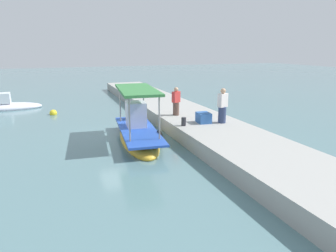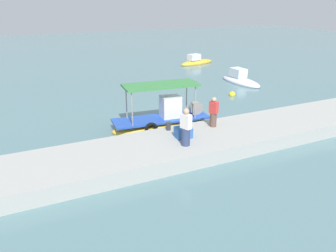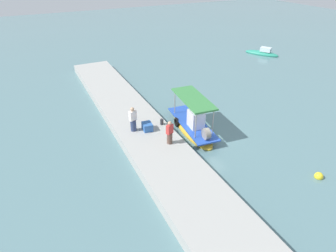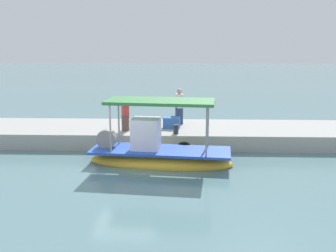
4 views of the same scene
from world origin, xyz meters
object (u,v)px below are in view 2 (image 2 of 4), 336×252
at_px(mooring_bollard, 168,126).
at_px(marker_buoy, 232,94).
at_px(cargo_crate, 183,132).
at_px(main_fishing_boat, 163,120).
at_px(fisherman_near_bollard, 186,129).
at_px(moored_boat_far, 240,80).
at_px(fisherman_by_crate, 213,113).
at_px(moored_boat_mid, 196,62).

bearing_deg(mooring_bollard, marker_buoy, 35.79).
height_order(mooring_bollard, cargo_crate, cargo_crate).
bearing_deg(main_fishing_boat, mooring_bollard, -107.47).
distance_m(fisherman_near_bollard, marker_buoy, 12.02).
height_order(fisherman_near_bollard, mooring_bollard, fisherman_near_bollard).
relative_size(marker_buoy, moored_boat_far, 0.10).
xyz_separation_m(main_fishing_boat, fisherman_near_bollard, (-0.82, -4.28, 1.09)).
bearing_deg(marker_buoy, cargo_crate, -138.43).
bearing_deg(cargo_crate, fisherman_by_crate, 17.12).
relative_size(mooring_bollard, moored_boat_far, 0.09).
xyz_separation_m(fisherman_near_bollard, mooring_bollard, (0.13, 2.10, -0.60)).
height_order(fisherman_near_bollard, fisherman_by_crate, fisherman_near_bollard).
xyz_separation_m(moored_boat_mid, moored_boat_far, (-1.21, -9.85, 0.02)).
xyz_separation_m(cargo_crate, marker_buoy, (8.28, 7.35, -0.89)).
relative_size(main_fishing_boat, mooring_bollard, 14.24).
bearing_deg(marker_buoy, main_fishing_boat, -153.19).
relative_size(cargo_crate, moored_boat_far, 0.16).
bearing_deg(fisherman_by_crate, mooring_bollard, 166.81).
bearing_deg(fisherman_near_bollard, cargo_crate, 68.39).
bearing_deg(cargo_crate, moored_boat_mid, 58.08).
relative_size(fisherman_near_bollard, mooring_bollard, 4.27).
distance_m(main_fishing_boat, moored_boat_mid, 21.02).
distance_m(marker_buoy, moored_boat_far, 4.61).
relative_size(main_fishing_boat, cargo_crate, 7.63).
height_order(fisherman_near_bollard, moored_boat_mid, fisherman_near_bollard).
height_order(mooring_bollard, marker_buoy, mooring_bollard).
bearing_deg(cargo_crate, fisherman_near_bollard, -111.61).
bearing_deg(mooring_bollard, fisherman_by_crate, -13.19).
bearing_deg(moored_boat_mid, fisherman_near_bollard, -121.53).
xyz_separation_m(marker_buoy, moored_boat_mid, (4.46, 13.12, 0.11)).
height_order(main_fishing_boat, moored_boat_mid, main_fishing_boat).
distance_m(fisherman_near_bollard, fisherman_by_crate, 2.94).
relative_size(fisherman_near_bollard, cargo_crate, 2.29).
bearing_deg(marker_buoy, moored_boat_far, 45.12).
xyz_separation_m(mooring_bollard, cargo_crate, (0.22, -1.22, 0.05)).
bearing_deg(marker_buoy, fisherman_by_crate, -132.54).
bearing_deg(moored_boat_far, main_fishing_boat, -146.90).
height_order(mooring_bollard, moored_boat_far, moored_boat_far).
bearing_deg(marker_buoy, mooring_bollard, -144.21).
xyz_separation_m(fisherman_near_bollard, marker_buoy, (8.63, 8.23, -1.44)).
height_order(marker_buoy, moored_boat_mid, moored_boat_mid).
height_order(main_fishing_boat, cargo_crate, main_fishing_boat).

